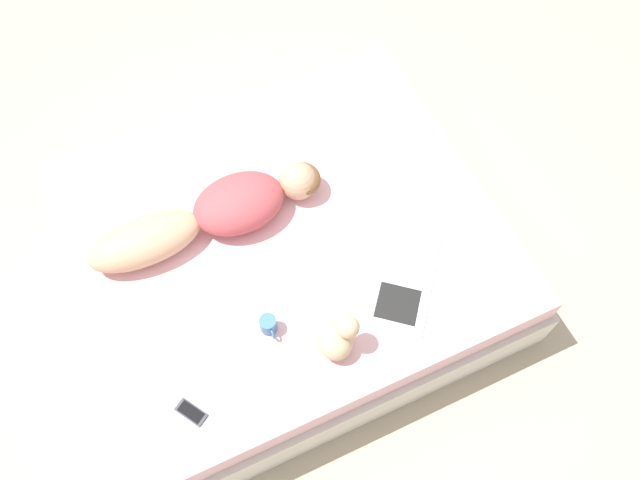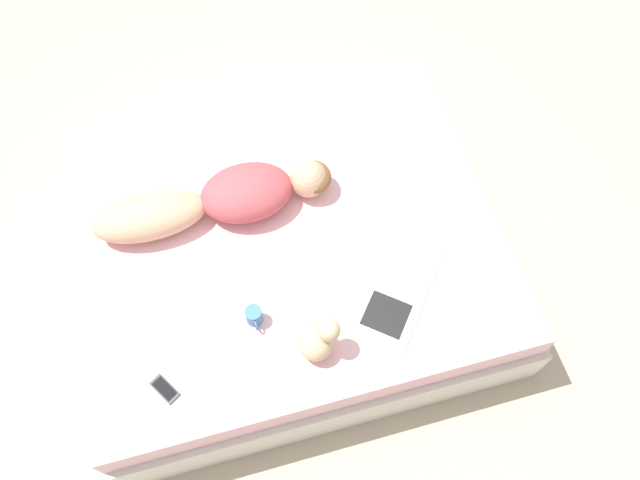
{
  "view_description": "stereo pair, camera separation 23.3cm",
  "coord_description": "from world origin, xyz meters",
  "px_view_note": "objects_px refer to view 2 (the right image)",
  "views": [
    {
      "loc": [
        1.45,
        -0.46,
        3.11
      ],
      "look_at": [
        0.15,
        0.14,
        0.51
      ],
      "focal_mm": 35.0,
      "sensor_mm": 36.0,
      "label": 1
    },
    {
      "loc": [
        1.53,
        -0.24,
        3.11
      ],
      "look_at": [
        0.15,
        0.14,
        0.51
      ],
      "focal_mm": 35.0,
      "sensor_mm": 36.0,
      "label": 2
    }
  ],
  "objects_px": {
    "open_magazine": "(397,290)",
    "coffee_mug": "(254,316)",
    "person": "(221,199)",
    "cell_phone": "(165,389)"
  },
  "relations": [
    {
      "from": "person",
      "to": "coffee_mug",
      "type": "height_order",
      "value": "person"
    },
    {
      "from": "person",
      "to": "coffee_mug",
      "type": "relative_size",
      "value": 10.65
    },
    {
      "from": "coffee_mug",
      "to": "open_magazine",
      "type": "bearing_deg",
      "value": 87.17
    },
    {
      "from": "person",
      "to": "cell_phone",
      "type": "relative_size",
      "value": 7.98
    },
    {
      "from": "open_magazine",
      "to": "coffee_mug",
      "type": "bearing_deg",
      "value": -53.53
    },
    {
      "from": "person",
      "to": "coffee_mug",
      "type": "xyz_separation_m",
      "value": [
        0.61,
        0.03,
        -0.05
      ]
    },
    {
      "from": "open_magazine",
      "to": "coffee_mug",
      "type": "xyz_separation_m",
      "value": [
        -0.03,
        -0.67,
        0.04
      ]
    },
    {
      "from": "coffee_mug",
      "to": "cell_phone",
      "type": "relative_size",
      "value": 0.75
    },
    {
      "from": "open_magazine",
      "to": "coffee_mug",
      "type": "distance_m",
      "value": 0.67
    },
    {
      "from": "open_magazine",
      "to": "cell_phone",
      "type": "relative_size",
      "value": 4.09
    }
  ]
}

